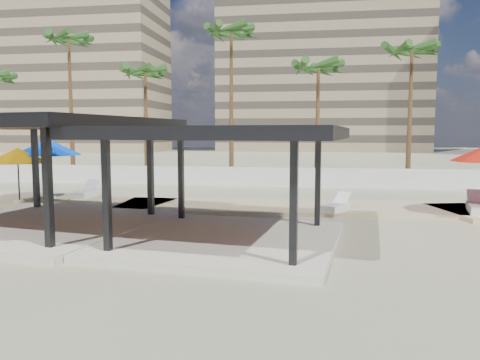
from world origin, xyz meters
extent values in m
plane|color=tan|center=(0.00, 0.00, 0.00)|extent=(200.00, 200.00, 0.00)
cube|color=#C6B284|center=(-12.00, 7.50, 0.06)|extent=(16.40, 6.19, 0.24)
cube|color=#C6B284|center=(2.00, 7.00, 0.06)|extent=(16.24, 5.11, 0.24)
cube|color=silver|center=(0.00, 16.00, 0.60)|extent=(56.00, 0.30, 1.20)
cube|color=#937F60|center=(-42.00, 68.00, 15.00)|extent=(34.00, 16.00, 30.00)
cube|color=#847259|center=(4.00, 78.00, 14.00)|extent=(38.00, 16.00, 28.00)
cube|color=beige|center=(0.09, 0.23, 0.10)|extent=(7.50, 7.50, 0.20)
cube|color=black|center=(-2.75, -1.99, 1.73)|extent=(0.20, 0.20, 3.06)
cube|color=black|center=(-2.13, 3.07, 1.73)|extent=(0.20, 0.20, 3.06)
cube|color=black|center=(2.31, -2.61, 1.73)|extent=(0.20, 0.20, 3.06)
cube|color=black|center=(2.93, 2.45, 1.73)|extent=(0.20, 0.20, 3.06)
cube|color=brown|center=(0.09, 0.23, 3.41)|extent=(7.73, 7.73, 0.29)
cube|color=black|center=(-0.33, -3.21, 3.41)|extent=(7.00, 0.98, 0.35)
cube|color=black|center=(0.51, 3.67, 3.41)|extent=(7.00, 0.98, 0.35)
cube|color=black|center=(-3.35, 0.65, 3.41)|extent=(0.98, 7.00, 0.35)
cube|color=black|center=(3.53, -0.19, 3.41)|extent=(0.98, 7.00, 0.35)
cube|color=beige|center=(-6.76, 1.31, 0.11)|extent=(8.58, 8.58, 0.22)
cube|color=black|center=(-9.01, 4.56, 1.90)|extent=(0.23, 0.23, 3.36)
cube|color=black|center=(-4.50, -1.94, 1.90)|extent=(0.23, 0.23, 3.36)
cube|color=black|center=(-3.51, 3.57, 1.90)|extent=(0.23, 0.23, 3.36)
cube|color=brown|center=(-6.76, 1.31, 3.74)|extent=(8.84, 8.84, 0.31)
cube|color=black|center=(-6.08, 5.06, 3.74)|extent=(7.62, 1.51, 0.38)
cube|color=black|center=(-3.01, 0.64, 3.74)|extent=(1.51, 7.62, 0.38)
cylinder|color=beige|center=(-10.03, 7.20, 0.25)|extent=(0.57, 0.57, 0.14)
cylinder|color=#262628|center=(-10.03, 7.20, 1.55)|extent=(0.08, 0.08, 2.75)
cone|color=#0240E2|center=(-10.03, 7.20, 2.73)|extent=(3.46, 3.46, 0.80)
cylinder|color=beige|center=(-10.67, 5.80, 0.24)|extent=(0.49, 0.49, 0.12)
cylinder|color=#262628|center=(-10.67, 5.80, 1.36)|extent=(0.07, 0.07, 2.37)
cone|color=#DE9906|center=(-10.67, 5.80, 2.38)|extent=(3.59, 3.59, 0.69)
cube|color=silver|center=(-8.58, 8.09, 0.32)|extent=(0.83, 2.03, 0.28)
cube|color=silver|center=(-8.58, 8.09, 0.49)|extent=(0.83, 2.03, 0.06)
cube|color=silver|center=(-8.64, 8.86, 0.73)|extent=(0.70, 0.73, 0.50)
cube|color=silver|center=(3.73, 5.80, 0.30)|extent=(1.30, 1.84, 0.24)
cube|color=silver|center=(3.73, 5.80, 0.45)|extent=(1.30, 1.84, 0.05)
cube|color=silver|center=(4.02, 6.41, 0.66)|extent=(0.78, 0.79, 0.44)
cube|color=silver|center=(9.42, 6.26, 0.32)|extent=(1.11, 2.17, 0.29)
cube|color=silver|center=(9.42, 6.26, 0.50)|extent=(1.11, 2.17, 0.06)
cube|color=silver|center=(9.57, 7.05, 0.75)|extent=(0.81, 0.83, 0.52)
cone|color=brown|center=(-15.00, 18.70, 5.20)|extent=(0.36, 0.36, 10.41)
ellipsoid|color=#254D1B|center=(-15.00, 18.70, 10.16)|extent=(3.00, 3.00, 1.80)
cone|color=brown|center=(-9.00, 18.10, 3.91)|extent=(0.36, 0.36, 7.83)
ellipsoid|color=#254D1B|center=(-9.00, 18.10, 7.58)|extent=(3.00, 3.00, 1.80)
cone|color=brown|center=(-3.00, 18.90, 5.28)|extent=(0.36, 0.36, 10.56)
ellipsoid|color=#254D1B|center=(-3.00, 18.90, 10.31)|extent=(3.00, 3.00, 1.80)
cone|color=brown|center=(3.00, 18.40, 3.99)|extent=(0.36, 0.36, 7.97)
ellipsoid|color=#254D1B|center=(3.00, 18.40, 7.72)|extent=(3.00, 3.00, 1.80)
cone|color=brown|center=(9.00, 18.60, 4.48)|extent=(0.36, 0.36, 8.96)
ellipsoid|color=#254D1B|center=(9.00, 18.60, 8.71)|extent=(3.00, 3.00, 1.80)
camera|label=1|loc=(2.76, -13.81, 3.41)|focal=35.00mm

